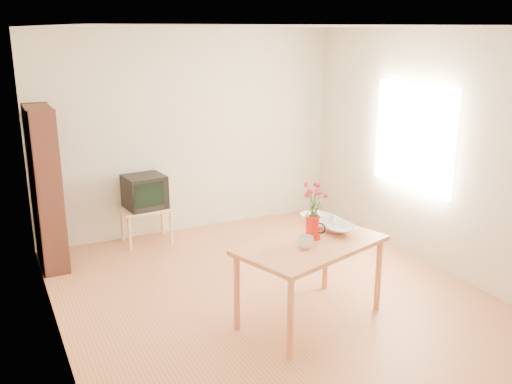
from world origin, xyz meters
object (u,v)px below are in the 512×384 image
table (311,252)px  television (144,191)px  bowl (328,206)px  pitcher (313,228)px  mug (306,242)px

table → television: (-0.80, 2.59, 0.00)m
table → bowl: (0.36, 0.29, 0.30)m
pitcher → mug: (-0.17, -0.17, -0.04)m
pitcher → mug: bearing=-169.4°
pitcher → television: 2.65m
pitcher → mug: pitcher is taller
pitcher → table: bearing=-161.3°
pitcher → television: size_ratio=0.42×
table → television: bearing=89.7°
table → bowl: bowl is taller
mug → television: (-0.70, 2.67, -0.14)m
bowl → pitcher: bearing=-146.1°
pitcher → bowl: (0.29, 0.19, 0.11)m
pitcher → bowl: 0.37m
table → television: television is taller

